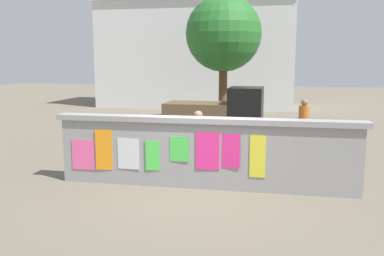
{
  "coord_description": "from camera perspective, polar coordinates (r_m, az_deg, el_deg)",
  "views": [
    {
      "loc": [
        1.51,
        -8.93,
        2.82
      ],
      "look_at": [
        -0.72,
        2.18,
        0.98
      ],
      "focal_mm": 39.13,
      "sensor_mm": 36.0,
      "label": 1
    }
  ],
  "objects": [
    {
      "name": "motorcycle",
      "position": [
        11.69,
        14.39,
        -2.72
      ],
      "size": [
        1.9,
        0.56,
        0.87
      ],
      "color": "black",
      "rests_on": "ground"
    },
    {
      "name": "building_background",
      "position": [
        26.25,
        0.72,
        10.46
      ],
      "size": [
        11.94,
        4.85,
        6.74
      ],
      "color": "silver",
      "rests_on": "ground"
    },
    {
      "name": "auto_rickshaw_truck",
      "position": [
        15.61,
        3.71,
        2.12
      ],
      "size": [
        3.64,
        1.6,
        1.85
      ],
      "color": "black",
      "rests_on": "ground"
    },
    {
      "name": "ground",
      "position": [
        17.23,
        6.17,
        -0.27
      ],
      "size": [
        60.0,
        60.0,
        0.0
      ],
      "primitive_type": "plane",
      "color": "#6B6051"
    },
    {
      "name": "person_walking",
      "position": [
        10.19,
        0.85,
        -1.17
      ],
      "size": [
        0.43,
        0.43,
        1.62
      ],
      "color": "purple",
      "rests_on": "ground"
    },
    {
      "name": "person_bystander",
      "position": [
        13.73,
        15.01,
        1.21
      ],
      "size": [
        0.4,
        0.4,
        1.62
      ],
      "color": "#338CBF",
      "rests_on": "ground"
    },
    {
      "name": "bicycle_near",
      "position": [
        11.18,
        -5.11,
        -3.52
      ],
      "size": [
        1.69,
        0.45,
        0.95
      ],
      "color": "black",
      "rests_on": "ground"
    },
    {
      "name": "poster_wall",
      "position": [
        9.28,
        1.67,
        -3.27
      ],
      "size": [
        6.85,
        0.42,
        1.59
      ],
      "color": "gray",
      "rests_on": "ground"
    },
    {
      "name": "tree_roadside",
      "position": [
        18.78,
        4.32,
        12.63
      ],
      "size": [
        3.32,
        3.32,
        5.64
      ],
      "color": "brown",
      "rests_on": "ground"
    }
  ]
}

